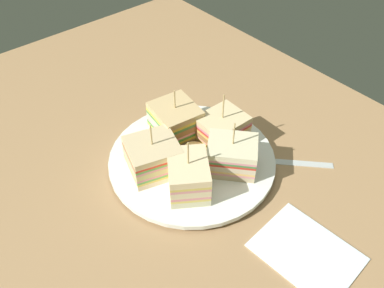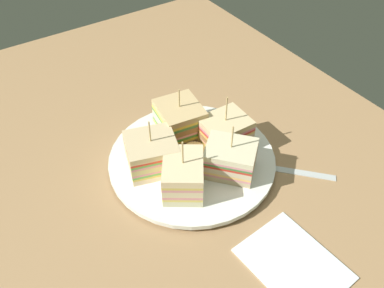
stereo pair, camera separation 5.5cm
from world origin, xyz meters
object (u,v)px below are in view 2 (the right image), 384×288
Objects in this scene: napkin at (294,263)px; sandwich_wedge_3 at (223,130)px; sandwich_wedge_1 at (183,175)px; sandwich_wedge_2 at (230,159)px; spoon at (267,166)px; chip_pile at (194,157)px; sandwich_wedge_4 at (180,120)px; plate at (192,160)px; sandwich_wedge_0 at (152,153)px.

sandwich_wedge_3 is at bearing -13.19° from napkin.
sandwich_wedge_1 is at bearing 17.07° from napkin.
sandwich_wedge_2 is at bearing -7.63° from napkin.
spoon is (-2.98, -14.36, -3.78)cm from sandwich_wedge_1.
sandwich_wedge_3 is 1.38× the size of chip_pile.
sandwich_wedge_4 is at bearing -1.28° from napkin.
napkin is (-22.18, -1.25, -2.09)cm from chip_pile.
sandwich_wedge_1 is at bearing 25.12° from sandwich_wedge_3.
sandwich_wedge_3 is (5.92, -3.13, -0.06)cm from sandwich_wedge_2.
chip_pile is 0.57× the size of spoon.
plate is 2.78× the size of sandwich_wedge_2.
sandwich_wedge_0 is 0.78× the size of spoon.
sandwich_wedge_2 is at bearing -62.89° from sandwich_wedge_1.
sandwich_wedge_3 is at bearing -69.40° from sandwich_wedge_2.
plate is 7.18cm from sandwich_wedge_3.
chip_pile reaches higher than plate.
sandwich_wedge_2 is 6.70cm from sandwich_wedge_3.
plate is 2.86× the size of sandwich_wedge_3.
sandwich_wedge_2 is (-0.99, -7.98, -0.19)cm from sandwich_wedge_1.
sandwich_wedge_3 reaches higher than sandwich_wedge_2.
sandwich_wedge_3 is 9.25cm from spoon.
spoon is at bearing -13.51° from sandwich_wedge_0.
plate is 2.90× the size of sandwich_wedge_0.
plate is at bearing 0.21° from sandwich_wedge_0.
plate is 2.04× the size of napkin.
sandwich_wedge_3 is 7.00cm from chip_pile.
sandwich_wedge_0 is 26.20cm from napkin.
sandwich_wedge_1 is 0.80× the size of spoon.
sandwich_wedge_1 is 8.04cm from sandwich_wedge_2.
napkin is at bearing -176.77° from chip_pile.
chip_pile is (-1.14, 6.72, -1.60)cm from sandwich_wedge_3.
sandwich_wedge_0 is 0.99× the size of sandwich_wedge_3.
sandwich_wedge_0 reaches higher than napkin.
sandwich_wedge_3 reaches higher than plate.
sandwich_wedge_1 reaches higher than spoon.
sandwich_wedge_0 is 6.67cm from sandwich_wedge_1.
sandwich_wedge_2 reaches higher than plate.
sandwich_wedge_4 reaches higher than spoon.
sandwich_wedge_3 is (4.93, -11.11, -0.25)cm from sandwich_wedge_1.
chip_pile is (4.78, 3.58, -1.67)cm from sandwich_wedge_2.
napkin is (-23.32, 5.46, -3.69)cm from sandwich_wedge_3.
sandwich_wedge_3 is 0.79× the size of spoon.
sandwich_wedge_2 is (-7.46, -9.59, -0.21)cm from sandwich_wedge_0.
chip_pile is at bearing 10.80° from sandwich_wedge_3.
sandwich_wedge_1 is 12.56cm from sandwich_wedge_4.
chip_pile is at bearing 3.23° from napkin.
sandwich_wedge_0 reaches higher than plate.
sandwich_wedge_4 reaches higher than napkin.
sandwich_wedge_2 reaches higher than chip_pile.
sandwich_wedge_1 reaches higher than sandwich_wedge_0.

